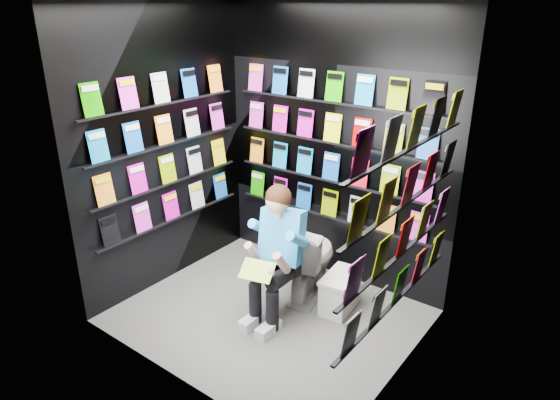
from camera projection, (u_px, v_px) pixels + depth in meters
The scene contains 13 objects.
floor at pixel (268, 316), 4.37m from camera, with size 2.40×2.40×0.00m, color #585855.
wall_back at pixel (334, 147), 4.62m from camera, with size 2.40×0.04×2.60m, color black.
wall_front at pixel (168, 217), 3.14m from camera, with size 2.40×0.04×2.60m, color black.
wall_left at pixel (164, 149), 4.55m from camera, with size 0.04×2.00×2.60m, color black.
wall_right at pixel (412, 212), 3.21m from camera, with size 0.04×2.00×2.60m, color black.
comics_back at pixel (332, 147), 4.60m from camera, with size 2.10×0.06×1.37m, color red, non-canonical shape.
comics_left at pixel (166, 149), 4.53m from camera, with size 0.06×1.70×1.37m, color red, non-canonical shape.
comics_right at pixel (408, 211), 3.23m from camera, with size 0.06×1.70×1.37m, color red, non-canonical shape.
toilet at pixel (308, 259), 4.57m from camera, with size 0.42×0.75×0.73m, color white.
longbox at pixel (340, 293), 4.41m from camera, with size 0.23×0.42×0.31m, color silver.
longbox_lid at pixel (341, 277), 4.35m from camera, with size 0.25×0.44×0.03m, color silver.
reader at pixel (284, 237), 4.15m from camera, with size 0.47×0.69×1.27m, color #147ACD, non-canonical shape.
held_comic at pixel (257, 271), 3.95m from camera, with size 0.27×0.01×0.19m, color green.
Camera 1 is at (2.30, -2.87, 2.58)m, focal length 32.00 mm.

